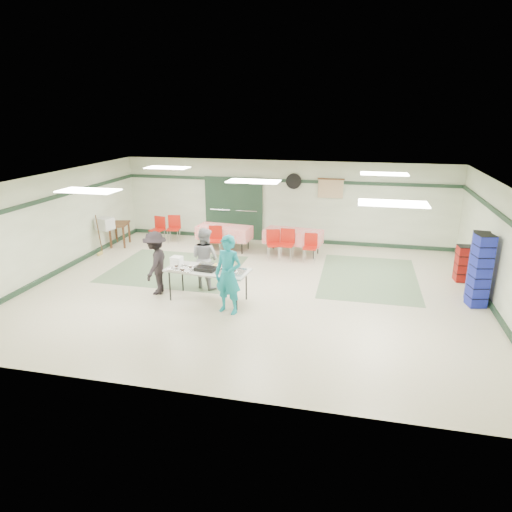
% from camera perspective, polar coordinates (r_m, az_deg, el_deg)
% --- Properties ---
extents(floor, '(11.00, 11.00, 0.00)m').
position_cam_1_polar(floor, '(11.38, -0.30, -4.15)').
color(floor, beige).
rests_on(floor, ground).
extents(ceiling, '(11.00, 11.00, 0.00)m').
position_cam_1_polar(ceiling, '(10.67, -0.32, 9.43)').
color(ceiling, silver).
rests_on(ceiling, wall_back).
extents(wall_back, '(11.00, 0.00, 11.00)m').
position_cam_1_polar(wall_back, '(15.25, 3.57, 6.79)').
color(wall_back, silver).
rests_on(wall_back, floor).
extents(wall_front, '(11.00, 0.00, 11.00)m').
position_cam_1_polar(wall_front, '(6.90, -8.91, -7.31)').
color(wall_front, silver).
rests_on(wall_front, floor).
extents(wall_left, '(0.00, 9.00, 9.00)m').
position_cam_1_polar(wall_left, '(13.29, -24.12, 3.61)').
color(wall_left, silver).
rests_on(wall_left, floor).
extents(wall_right, '(0.00, 9.00, 9.00)m').
position_cam_1_polar(wall_right, '(11.12, 28.48, 0.45)').
color(wall_right, silver).
rests_on(wall_right, floor).
extents(trim_back, '(11.00, 0.06, 0.10)m').
position_cam_1_polar(trim_back, '(15.11, 3.60, 9.37)').
color(trim_back, '#1C3323').
rests_on(trim_back, wall_back).
extents(baseboard_back, '(11.00, 0.06, 0.12)m').
position_cam_1_polar(baseboard_back, '(15.52, 3.46, 2.09)').
color(baseboard_back, '#1C3323').
rests_on(baseboard_back, floor).
extents(trim_left, '(0.06, 9.00, 0.10)m').
position_cam_1_polar(trim_left, '(13.14, -24.40, 6.56)').
color(trim_left, '#1C3323').
rests_on(trim_left, wall_back).
extents(baseboard_left, '(0.06, 9.00, 0.12)m').
position_cam_1_polar(baseboard_left, '(13.61, -23.34, -1.66)').
color(baseboard_left, '#1C3323').
rests_on(baseboard_left, floor).
extents(trim_right, '(0.06, 9.00, 0.10)m').
position_cam_1_polar(trim_right, '(10.95, 28.87, 3.96)').
color(trim_right, '#1C3323').
rests_on(trim_right, wall_back).
extents(baseboard_right, '(0.06, 9.00, 0.12)m').
position_cam_1_polar(baseboard_right, '(11.52, 27.40, -5.67)').
color(baseboard_right, '#1C3323').
rests_on(baseboard_right, floor).
extents(green_patch_a, '(3.50, 3.00, 0.01)m').
position_cam_1_polar(green_patch_a, '(13.01, -10.06, -1.55)').
color(green_patch_a, '#5D7B5A').
rests_on(green_patch_a, floor).
extents(green_patch_b, '(2.50, 3.50, 0.01)m').
position_cam_1_polar(green_patch_b, '(12.53, 13.89, -2.58)').
color(green_patch_b, '#5D7B5A').
rests_on(green_patch_b, floor).
extents(double_door_left, '(0.90, 0.06, 2.10)m').
position_cam_1_polar(double_door_left, '(15.75, -4.45, 6.01)').
color(double_door_left, gray).
rests_on(double_door_left, floor).
extents(double_door_right, '(0.90, 0.06, 2.10)m').
position_cam_1_polar(double_door_right, '(15.50, -1.07, 5.87)').
color(double_door_right, gray).
rests_on(double_door_right, floor).
extents(door_frame, '(2.00, 0.03, 2.15)m').
position_cam_1_polar(door_frame, '(15.60, -2.81, 5.93)').
color(door_frame, '#1C3323').
rests_on(door_frame, floor).
extents(wall_fan, '(0.50, 0.10, 0.50)m').
position_cam_1_polar(wall_fan, '(15.03, 4.73, 9.31)').
color(wall_fan, black).
rests_on(wall_fan, wall_back).
extents(scroll_banner, '(0.80, 0.02, 0.60)m').
position_cam_1_polar(scroll_banner, '(14.94, 9.31, 8.31)').
color(scroll_banner, tan).
rests_on(scroll_banner, wall_back).
extents(serving_table, '(1.99, 0.98, 0.76)m').
position_cam_1_polar(serving_table, '(10.55, -6.06, -1.89)').
color(serving_table, '#B6B6B0').
rests_on(serving_table, floor).
extents(sheet_tray_right, '(0.67, 0.53, 0.02)m').
position_cam_1_polar(sheet_tray_right, '(10.33, -3.11, -1.93)').
color(sheet_tray_right, silver).
rests_on(sheet_tray_right, serving_table).
extents(sheet_tray_mid, '(0.65, 0.52, 0.02)m').
position_cam_1_polar(sheet_tray_mid, '(10.68, -5.96, -1.33)').
color(sheet_tray_mid, silver).
rests_on(sheet_tray_mid, serving_table).
extents(sheet_tray_left, '(0.60, 0.48, 0.02)m').
position_cam_1_polar(sheet_tray_left, '(10.61, -9.29, -1.61)').
color(sheet_tray_left, silver).
rests_on(sheet_tray_left, serving_table).
extents(baking_pan, '(0.49, 0.33, 0.08)m').
position_cam_1_polar(baking_pan, '(10.46, -6.32, -1.59)').
color(baking_pan, black).
rests_on(baking_pan, serving_table).
extents(foam_box_stack, '(0.27, 0.25, 0.22)m').
position_cam_1_polar(foam_box_stack, '(10.85, -9.88, -0.64)').
color(foam_box_stack, white).
rests_on(foam_box_stack, serving_table).
extents(volunteer_teal, '(0.72, 0.57, 1.74)m').
position_cam_1_polar(volunteer_teal, '(9.84, -3.49, -2.35)').
color(volunteer_teal, teal).
rests_on(volunteer_teal, floor).
extents(volunteer_grey, '(0.91, 0.81, 1.53)m').
position_cam_1_polar(volunteer_grey, '(11.33, -6.41, -0.25)').
color(volunteer_grey, gray).
rests_on(volunteer_grey, floor).
extents(volunteer_dark, '(0.69, 1.05, 1.54)m').
position_cam_1_polar(volunteer_dark, '(11.15, -12.42, -0.85)').
color(volunteer_dark, black).
rests_on(volunteer_dark, floor).
extents(dining_table_a, '(1.82, 0.97, 0.77)m').
position_cam_1_polar(dining_table_a, '(14.01, 4.66, 2.49)').
color(dining_table_a, red).
rests_on(dining_table_a, floor).
extents(dining_table_b, '(1.76, 0.93, 0.77)m').
position_cam_1_polar(dining_table_b, '(14.47, -4.00, 3.00)').
color(dining_table_b, red).
rests_on(dining_table_b, floor).
extents(chair_a, '(0.45, 0.45, 0.92)m').
position_cam_1_polar(chair_a, '(13.49, 3.88, 1.88)').
color(chair_a, '#AF0F0E').
rests_on(chair_a, floor).
extents(chair_b, '(0.52, 0.52, 0.88)m').
position_cam_1_polar(chair_b, '(13.55, 2.20, 1.86)').
color(chair_b, '#AF0F0E').
rests_on(chair_b, floor).
extents(chair_c, '(0.39, 0.39, 0.83)m').
position_cam_1_polar(chair_c, '(13.41, 6.82, 1.44)').
color(chair_c, '#AF0F0E').
rests_on(chair_c, floor).
extents(chair_d, '(0.48, 0.48, 0.88)m').
position_cam_1_polar(chair_d, '(13.99, -5.13, 2.34)').
color(chair_d, '#AF0F0E').
rests_on(chair_d, floor).
extents(chair_loose_a, '(0.48, 0.48, 0.89)m').
position_cam_1_polar(chair_loose_a, '(15.55, -10.22, 3.73)').
color(chair_loose_a, '#AF0F0E').
rests_on(chair_loose_a, floor).
extents(chair_loose_b, '(0.48, 0.48, 0.88)m').
position_cam_1_polar(chair_loose_b, '(15.56, -12.09, 3.59)').
color(chair_loose_b, '#AF0F0E').
rests_on(chair_loose_b, floor).
extents(crate_stack_blue_a, '(0.41, 0.41, 1.65)m').
position_cam_1_polar(crate_stack_blue_a, '(11.57, 25.92, -1.28)').
color(crate_stack_blue_a, navy).
rests_on(crate_stack_blue_a, floor).
extents(crate_stack_red, '(0.40, 0.40, 0.95)m').
position_cam_1_polar(crate_stack_red, '(12.91, 24.50, -0.88)').
color(crate_stack_red, maroon).
rests_on(crate_stack_red, floor).
extents(crate_stack_blue_b, '(0.44, 0.44, 1.68)m').
position_cam_1_polar(crate_stack_blue_b, '(11.29, 26.25, -1.71)').
color(crate_stack_blue_b, navy).
rests_on(crate_stack_blue_b, floor).
extents(printer_table, '(0.72, 0.93, 0.74)m').
position_cam_1_polar(printer_table, '(15.52, -16.73, 3.54)').
color(printer_table, brown).
rests_on(printer_table, floor).
extents(office_printer, '(0.55, 0.51, 0.37)m').
position_cam_1_polar(office_printer, '(14.76, -18.38, 3.86)').
color(office_printer, '#B4B3AF').
rests_on(office_printer, printer_table).
extents(broom, '(0.04, 0.20, 1.24)m').
position_cam_1_polar(broom, '(14.67, -19.03, 2.57)').
color(broom, brown).
rests_on(broom, floor).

